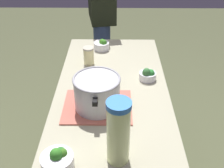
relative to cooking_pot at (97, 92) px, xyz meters
name	(u,v)px	position (x,y,z in m)	size (l,w,h in m)	color
counter_slab	(112,146)	(0.14, -0.07, -0.53)	(1.36, 0.63, 0.87)	#9C987E
dish_cloth	(98,106)	(0.00, 0.00, -0.09)	(0.28, 0.35, 0.01)	#B45E4F
cooking_pot	(97,92)	(0.00, 0.00, 0.00)	(0.30, 0.24, 0.17)	#B7B7BC
lemonade_pitcher	(118,132)	(-0.34, -0.10, 0.05)	(0.10, 0.10, 0.30)	#E3F49B
mason_jar	(89,56)	(0.45, 0.08, -0.04)	(0.07, 0.07, 0.12)	#F2EAA2
broccoli_bowl_front	(58,159)	(-0.38, 0.14, -0.06)	(0.13, 0.13, 0.09)	silver
broccoli_bowl_center	(148,75)	(0.26, -0.28, -0.06)	(0.10, 0.10, 0.08)	silver
broccoli_bowl_back	(102,45)	(0.66, 0.00, -0.06)	(0.11, 0.11, 0.08)	silver
person_cook	(102,13)	(1.17, 0.03, -0.02)	(0.50, 0.25, 1.72)	navy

